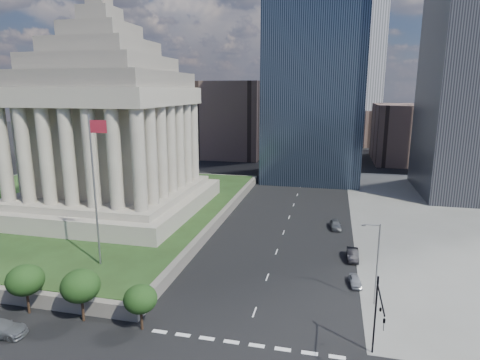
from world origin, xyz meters
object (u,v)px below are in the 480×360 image
(parked_sedan_near, at_px, (355,281))
(street_lamp_north, at_px, (376,259))
(parked_sedan_mid, at_px, (353,255))
(flagpole, at_px, (95,183))
(suv_grey, at_px, (0,328))
(traffic_signal_ne, at_px, (378,313))
(war_memorial, at_px, (107,109))
(parked_sedan_far, at_px, (336,224))

(parked_sedan_near, bearing_deg, street_lamp_north, -74.33)
(parked_sedan_mid, bearing_deg, flagpole, -158.35)
(suv_grey, bearing_deg, traffic_signal_ne, -89.92)
(traffic_signal_ne, bearing_deg, street_lamp_north, 85.81)
(street_lamp_north, relative_size, suv_grey, 1.79)
(flagpole, bearing_deg, war_memorial, 116.89)
(parked_sedan_far, bearing_deg, parked_sedan_mid, -86.10)
(street_lamp_north, height_order, parked_sedan_near, street_lamp_north)
(traffic_signal_ne, xyz_separation_m, suv_grey, (-37.31, -4.03, -4.44))
(street_lamp_north, distance_m, parked_sedan_far, 27.04)
(war_memorial, height_order, traffic_signal_ne, war_memorial)
(war_memorial, height_order, street_lamp_north, war_memorial)
(traffic_signal_ne, relative_size, parked_sedan_far, 1.75)
(suv_grey, bearing_deg, parked_sedan_mid, -58.41)
(flagpole, relative_size, street_lamp_north, 2.00)
(flagpole, xyz_separation_m, parked_sedan_mid, (33.33, 13.70, -12.34))
(suv_grey, xyz_separation_m, parked_sedan_near, (36.31, 19.73, -0.20))
(street_lamp_north, bearing_deg, parked_sedan_mid, 98.19)
(parked_sedan_near, bearing_deg, suv_grey, -158.41)
(parked_sedan_mid, bearing_deg, street_lamp_north, -82.51)
(war_memorial, xyz_separation_m, traffic_signal_ne, (46.50, -34.30, -16.15))
(flagpole, distance_m, parked_sedan_near, 36.00)
(war_memorial, bearing_deg, parked_sedan_mid, -12.75)
(flagpole, relative_size, parked_sedan_mid, 4.26)
(flagpole, bearing_deg, street_lamp_north, 1.63)
(flagpole, height_order, parked_sedan_near, flagpole)
(suv_grey, height_order, parked_sedan_far, suv_grey)
(war_memorial, relative_size, flagpole, 1.95)
(flagpole, relative_size, suv_grey, 3.58)
(war_memorial, relative_size, parked_sedan_mid, 8.32)
(parked_sedan_mid, bearing_deg, war_memorial, 166.55)
(parked_sedan_near, bearing_deg, traffic_signal_ne, -93.28)
(war_memorial, distance_m, parked_sedan_far, 47.80)
(flagpole, height_order, street_lamp_north, flagpole)
(parked_sedan_mid, relative_size, parked_sedan_far, 1.03)
(flagpole, relative_size, parked_sedan_near, 5.60)
(flagpole, distance_m, street_lamp_north, 35.95)
(street_lamp_north, xyz_separation_m, parked_sedan_near, (-1.83, 4.39, -5.05))
(war_memorial, xyz_separation_m, street_lamp_north, (47.33, -23.00, -15.74))
(flagpole, relative_size, parked_sedan_far, 4.38)
(parked_sedan_mid, height_order, parked_sedan_far, parked_sedan_far)
(traffic_signal_ne, height_order, parked_sedan_mid, traffic_signal_ne)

